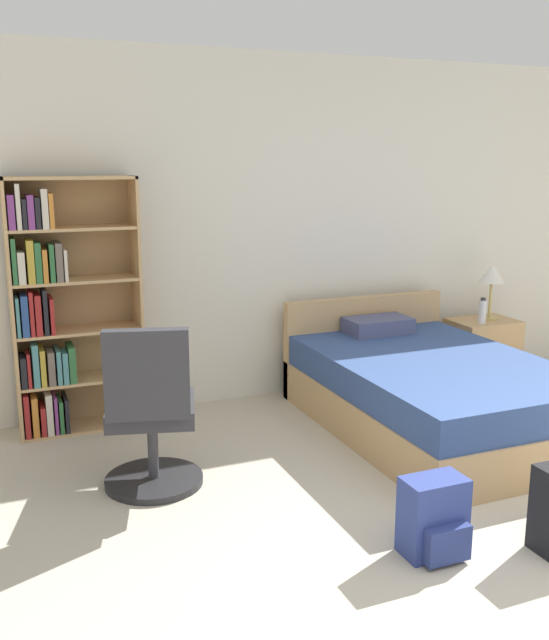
# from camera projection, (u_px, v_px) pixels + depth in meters

# --- Properties ---
(wall_back) EXTENTS (9.00, 0.06, 2.60)m
(wall_back) POSITION_uv_depth(u_px,v_px,m) (314.00, 228.00, 5.59)
(wall_back) COLOR silver
(wall_back) RESTS_ON ground_plane
(bookshelf) EXTENTS (0.84, 0.31, 1.72)m
(bookshelf) POSITION_uv_depth(u_px,v_px,m) (59.00, 311.00, 4.75)
(bookshelf) COLOR tan
(bookshelf) RESTS_ON ground_plane
(bed) EXTENTS (1.38, 2.06, 0.76)m
(bed) POSITION_uv_depth(u_px,v_px,m) (429.00, 390.00, 4.94)
(bed) COLOR tan
(bed) RESTS_ON ground_plane
(office_chair) EXTENTS (0.59, 0.66, 0.98)m
(office_chair) POSITION_uv_depth(u_px,v_px,m) (151.00, 418.00, 3.94)
(office_chair) COLOR #232326
(office_chair) RESTS_ON ground_plane
(nightstand) EXTENTS (0.54, 0.42, 0.51)m
(nightstand) POSITION_uv_depth(u_px,v_px,m) (482.00, 349.00, 6.05)
(nightstand) COLOR tan
(nightstand) RESTS_ON ground_plane
(table_lamp) EXTENTS (0.21, 0.21, 0.47)m
(table_lamp) POSITION_uv_depth(u_px,v_px,m) (492.00, 277.00, 5.94)
(table_lamp) COLOR tan
(table_lamp) RESTS_ON nightstand
(water_bottle) EXTENTS (0.06, 0.06, 0.22)m
(water_bottle) POSITION_uv_depth(u_px,v_px,m) (482.00, 311.00, 5.84)
(water_bottle) COLOR silver
(water_bottle) RESTS_ON nightstand
(backpack_blue) EXTENTS (0.30, 0.24, 0.38)m
(backpack_blue) POSITION_uv_depth(u_px,v_px,m) (434.00, 519.00, 3.35)
(backpack_blue) COLOR navy
(backpack_blue) RESTS_ON ground_plane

